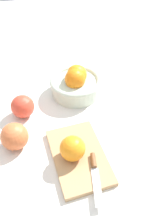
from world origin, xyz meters
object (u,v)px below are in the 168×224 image
object	(u,v)px
apple_front_left	(23,106)
orange_on_board	(73,148)
bowl	(76,83)
apple_front_right_2	(15,136)
cutting_board	(79,156)
knife	(95,171)

from	to	relation	value
apple_front_left	orange_on_board	bearing A→B (deg)	32.26
bowl	apple_front_left	world-z (taller)	bowl
orange_on_board	apple_front_right_2	world-z (taller)	orange_on_board
cutting_board	orange_on_board	distance (m)	0.05
bowl	apple_front_left	bearing A→B (deg)	-67.10
orange_on_board	knife	xyz separation A→B (m)	(0.06, 0.05, -0.03)
bowl	orange_on_board	distance (m)	0.30
knife	apple_front_right_2	xyz separation A→B (m)	(-0.15, -0.21, 0.02)
bowl	knife	bearing A→B (deg)	-1.58
cutting_board	knife	distance (m)	0.07
apple_front_left	bowl	bearing A→B (deg)	112.90
bowl	orange_on_board	world-z (taller)	bowl
apple_front_left	apple_front_right_2	world-z (taller)	apple_front_right_2
orange_on_board	knife	bearing A→B (deg)	38.32
bowl	cutting_board	xyz separation A→B (m)	(0.30, -0.04, -0.04)
cutting_board	knife	xyz separation A→B (m)	(0.06, 0.03, 0.01)
orange_on_board	apple_front_left	distance (m)	0.26
orange_on_board	apple_front_right_2	xyz separation A→B (m)	(-0.08, -0.16, -0.01)
apple_front_right_2	apple_front_left	bearing A→B (deg)	169.40
bowl	knife	xyz separation A→B (m)	(0.36, -0.01, -0.02)
orange_on_board	apple_front_right_2	size ratio (longest dim) A/B	0.87
orange_on_board	apple_front_left	bearing A→B (deg)	-147.74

